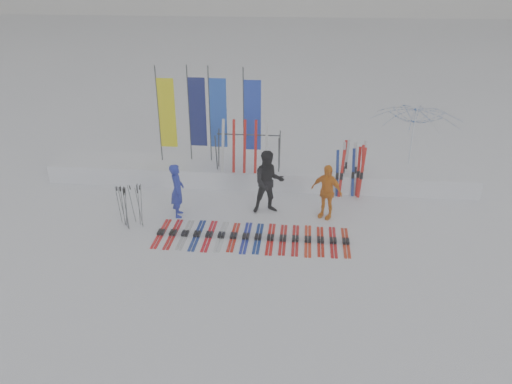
# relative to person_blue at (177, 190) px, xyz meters

# --- Properties ---
(ground) EXTENTS (120.00, 120.00, 0.00)m
(ground) POSITION_rel_person_blue_xyz_m (2.10, -1.92, -0.80)
(ground) COLOR white
(ground) RESTS_ON ground
(snow_bank) EXTENTS (14.00, 1.60, 0.60)m
(snow_bank) POSITION_rel_person_blue_xyz_m (2.10, 2.68, -0.50)
(snow_bank) COLOR white
(snow_bank) RESTS_ON ground
(person_blue) EXTENTS (0.48, 0.64, 1.60)m
(person_blue) POSITION_rel_person_blue_xyz_m (0.00, 0.00, 0.00)
(person_blue) COLOR #1B28A0
(person_blue) RESTS_ON ground
(person_black) EXTENTS (1.07, 0.92, 1.90)m
(person_black) POSITION_rel_person_blue_xyz_m (2.59, 0.50, 0.15)
(person_black) COLOR black
(person_black) RESTS_ON ground
(person_yellow) EXTENTS (1.03, 0.80, 1.62)m
(person_yellow) POSITION_rel_person_blue_xyz_m (4.26, 0.33, 0.01)
(person_yellow) COLOR orange
(person_yellow) RESTS_ON ground
(tent_canopy) EXTENTS (3.74, 3.77, 2.63)m
(tent_canopy) POSITION_rel_person_blue_xyz_m (7.14, 3.27, 0.51)
(tent_canopy) COLOR white
(tent_canopy) RESTS_ON ground
(ski_row) EXTENTS (5.17, 1.69, 0.07)m
(ski_row) POSITION_rel_person_blue_xyz_m (2.26, -1.12, -0.77)
(ski_row) COLOR red
(ski_row) RESTS_ON ground
(pole_cluster) EXTENTS (0.73, 0.45, 1.24)m
(pole_cluster) POSITION_rel_person_blue_xyz_m (-1.20, -0.74, -0.20)
(pole_cluster) COLOR #595B60
(pole_cluster) RESTS_ON ground
(feather_flags) EXTENTS (3.40, 0.24, 3.20)m
(feather_flags) POSITION_rel_person_blue_xyz_m (0.40, 2.91, 1.44)
(feather_flags) COLOR #383A3F
(feather_flags) RESTS_ON ground
(ski_rack) EXTENTS (2.04, 0.80, 1.23)m
(ski_rack) POSITION_rel_person_blue_xyz_m (1.80, 2.28, 0.58)
(ski_rack) COLOR #383A3F
(ski_rack) RESTS_ON ground
(upright_skis) EXTENTS (0.95, 1.02, 1.69)m
(upright_skis) POSITION_rel_person_blue_xyz_m (5.11, 2.16, 0.00)
(upright_skis) COLOR red
(upright_skis) RESTS_ON ground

